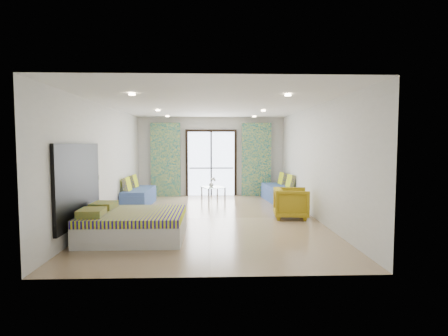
{
  "coord_description": "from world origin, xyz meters",
  "views": [
    {
      "loc": [
        0.02,
        -8.34,
        1.8
      ],
      "look_at": [
        0.34,
        0.89,
        1.15
      ],
      "focal_mm": 28.0,
      "sensor_mm": 36.0,
      "label": 1
    }
  ],
  "objects_px": {
    "armchair": "(291,202)",
    "daybed_right": "(279,193)",
    "daybed_left": "(139,196)",
    "bed": "(133,225)",
    "coffee_table": "(213,188)"
  },
  "relations": [
    {
      "from": "daybed_left",
      "to": "armchair",
      "type": "distance_m",
      "value": 4.47
    },
    {
      "from": "coffee_table",
      "to": "armchair",
      "type": "xyz_separation_m",
      "value": [
        1.86,
        -2.77,
        0.03
      ]
    },
    {
      "from": "daybed_right",
      "to": "daybed_left",
      "type": "bearing_deg",
      "value": -177.97
    },
    {
      "from": "armchair",
      "to": "daybed_right",
      "type": "bearing_deg",
      "value": 2.29
    },
    {
      "from": "bed",
      "to": "daybed_right",
      "type": "relative_size",
      "value": 1.02
    },
    {
      "from": "bed",
      "to": "coffee_table",
      "type": "bearing_deg",
      "value": 71.05
    },
    {
      "from": "daybed_right",
      "to": "armchair",
      "type": "bearing_deg",
      "value": -99.93
    },
    {
      "from": "bed",
      "to": "armchair",
      "type": "xyz_separation_m",
      "value": [
        3.4,
        1.71,
        0.13
      ]
    },
    {
      "from": "bed",
      "to": "armchair",
      "type": "height_order",
      "value": "armchair"
    },
    {
      "from": "daybed_left",
      "to": "coffee_table",
      "type": "relative_size",
      "value": 2.09
    },
    {
      "from": "daybed_right",
      "to": "armchair",
      "type": "distance_m",
      "value": 2.49
    },
    {
      "from": "daybed_left",
      "to": "coffee_table",
      "type": "bearing_deg",
      "value": 22.64
    },
    {
      "from": "daybed_left",
      "to": "coffee_table",
      "type": "height_order",
      "value": "daybed_left"
    },
    {
      "from": "bed",
      "to": "daybed_left",
      "type": "relative_size",
      "value": 1.05
    },
    {
      "from": "daybed_left",
      "to": "armchair",
      "type": "xyz_separation_m",
      "value": [
        4.04,
        -1.91,
        0.13
      ]
    }
  ]
}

